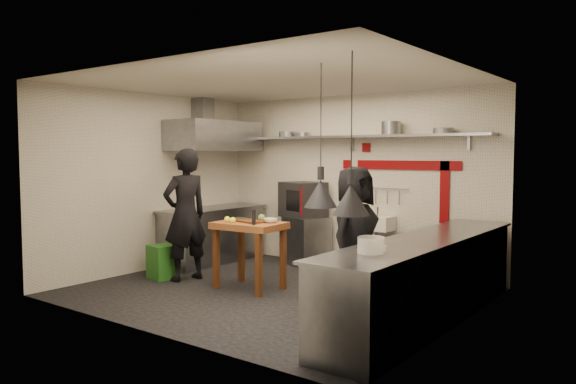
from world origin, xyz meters
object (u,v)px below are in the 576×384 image
Objects in this scene: combi_oven at (303,199)px; green_bin at (163,262)px; prep_table at (250,256)px; oven_stand at (306,241)px; chef_left at (185,215)px; chef_right at (354,237)px.

green_bin is at bearing -97.48° from combi_oven.
prep_table is at bearing -59.08° from combi_oven.
oven_stand is 2.22m from chef_left.
green_bin is at bearing -172.90° from prep_table.
oven_stand is 2.42m from green_bin.
green_bin is at bearing -98.52° from oven_stand.
chef_right reaches higher than green_bin.
combi_oven is 2.68m from chef_right.
chef_right is (1.60, 0.08, 0.39)m from prep_table.
prep_table is (0.41, -1.84, -0.63)m from combi_oven.
chef_right is (3.04, 0.37, 0.60)m from green_bin.
chef_right reaches higher than oven_stand.
chef_left is 1.13× the size of chef_right.
combi_oven is 1.26× the size of green_bin.
chef_left reaches higher than combi_oven.
chef_right reaches higher than combi_oven.
chef_left reaches higher than prep_table.
oven_stand is 0.47× the size of chef_right.
chef_right reaches higher than prep_table.
green_bin is 3.12m from chef_right.
combi_oven is 0.69× the size of prep_table.
chef_left is (0.34, 0.13, 0.71)m from green_bin.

